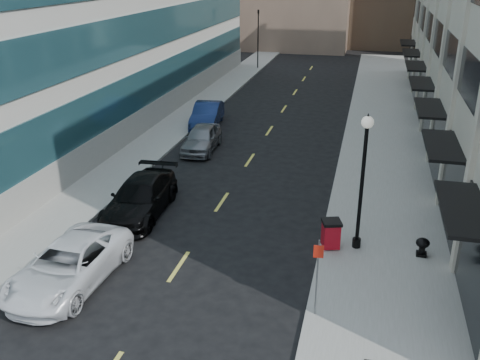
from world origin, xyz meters
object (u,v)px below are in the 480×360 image
at_px(car_blue_sedan, 207,115).
at_px(urn_planter, 423,245).
at_px(lamppost, 363,171).
at_px(car_silver_sedan, 202,138).
at_px(car_black_pickup, 140,197).
at_px(sign_post, 318,268).
at_px(car_white_van, 69,265).
at_px(trash_bin, 331,233).
at_px(traffic_signal, 258,13).

bearing_deg(car_blue_sedan, urn_planter, -56.24).
relative_size(lamppost, urn_planter, 7.59).
bearing_deg(lamppost, car_blue_sedan, 125.37).
height_order(car_silver_sedan, car_blue_sedan, car_blue_sedan).
distance_m(car_black_pickup, sign_post, 10.35).
bearing_deg(lamppost, sign_post, -103.07).
bearing_deg(lamppost, car_white_van, -153.55).
bearing_deg(car_silver_sedan, car_white_van, -93.82).
distance_m(car_black_pickup, car_blue_sedan, 14.21).
bearing_deg(car_silver_sedan, trash_bin, -53.94).
distance_m(car_black_pickup, car_silver_sedan, 9.10).
bearing_deg(sign_post, lamppost, 72.03).
relative_size(traffic_signal, lamppost, 1.28).
xyz_separation_m(trash_bin, sign_post, (-0.10, -4.46, 1.06)).
distance_m(car_white_van, car_silver_sedan, 15.00).
height_order(traffic_signal, car_blue_sedan, traffic_signal).
distance_m(car_white_van, lamppost, 11.15).
bearing_deg(urn_planter, trash_bin, -176.65).
relative_size(traffic_signal, trash_bin, 5.99).
height_order(car_blue_sedan, urn_planter, car_blue_sedan).
relative_size(traffic_signal, car_silver_sedan, 1.55).
xyz_separation_m(car_white_van, trash_bin, (8.71, 4.55, 0.01)).
distance_m(car_blue_sedan, lamppost, 18.85).
bearing_deg(urn_planter, car_silver_sedan, 139.65).
xyz_separation_m(car_white_van, car_blue_sedan, (-1.10, 20.06, 0.04)).
bearing_deg(car_silver_sedan, sign_post, -63.72).
xyz_separation_m(car_silver_sedan, urn_planter, (12.06, -10.24, -0.18)).
xyz_separation_m(sign_post, urn_planter, (3.56, 4.67, -1.26)).
xyz_separation_m(traffic_signal, car_blue_sedan, (1.09, -21.94, -4.91)).
distance_m(car_silver_sedan, lamppost, 14.22).
bearing_deg(car_silver_sedan, car_black_pickup, -93.40).
height_order(car_white_van, sign_post, sign_post).
height_order(car_silver_sedan, urn_planter, car_silver_sedan).
relative_size(traffic_signal, urn_planter, 9.72).
height_order(traffic_signal, car_white_van, traffic_signal).
relative_size(car_white_van, car_black_pickup, 0.99).
bearing_deg(car_blue_sedan, car_white_van, -94.02).
distance_m(car_black_pickup, lamppost, 9.99).
bearing_deg(trash_bin, urn_planter, -14.05).
bearing_deg(car_white_van, car_black_pickup, 91.30).
bearing_deg(lamppost, urn_planter, -1.72).
xyz_separation_m(car_blue_sedan, lamppost, (10.81, -15.23, 2.54)).
xyz_separation_m(traffic_signal, urn_planter, (14.36, -37.24, -5.13)).
bearing_deg(urn_planter, sign_post, -127.32).
bearing_deg(car_black_pickup, car_silver_sedan, 86.90).
distance_m(trash_bin, urn_planter, 3.47).
xyz_separation_m(lamppost, sign_post, (-1.10, -4.74, -1.51)).
bearing_deg(car_black_pickup, trash_bin, -12.00).
height_order(traffic_signal, trash_bin, traffic_signal).
bearing_deg(urn_planter, traffic_signal, 111.08).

